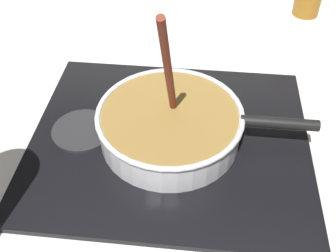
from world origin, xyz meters
TOP-DOWN VIEW (x-y plane):
  - ground at (0.00, 0.00)m, footprint 2.40×1.60m
  - hob_plate at (-0.00, 0.08)m, footprint 0.56×0.48m
  - burner_ring at (-0.00, 0.08)m, footprint 0.16×0.16m
  - spare_burner at (-0.18, 0.08)m, footprint 0.12×0.12m
  - cooking_pan at (-0.00, 0.08)m, footprint 0.43×0.29m

SIDE VIEW (x-z plane):
  - ground at x=0.00m, z-range -0.04..0.00m
  - hob_plate at x=0.00m, z-range 0.00..0.01m
  - spare_burner at x=-0.18m, z-range 0.01..0.02m
  - burner_ring at x=0.00m, z-range 0.01..0.02m
  - cooking_pan at x=0.00m, z-range -0.11..0.21m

